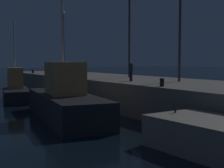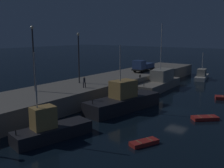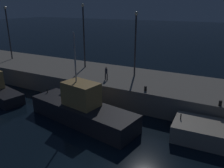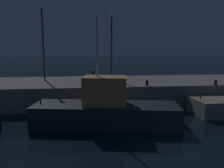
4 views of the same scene
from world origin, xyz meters
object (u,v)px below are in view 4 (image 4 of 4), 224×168
(lamp_post_central, at_px, (112,41))
(lamp_post_east, at_px, (43,37))
(dockworker, at_px, (93,76))
(bollard_central, at_px, (216,83))
(bollard_west, at_px, (147,83))
(fishing_boat_blue, at_px, (106,110))

(lamp_post_central, bearing_deg, lamp_post_east, 175.57)
(lamp_post_central, height_order, dockworker, lamp_post_central)
(bollard_central, bearing_deg, bollard_west, 176.67)
(fishing_boat_blue, relative_size, lamp_post_east, 1.38)
(lamp_post_central, relative_size, bollard_central, 15.82)
(lamp_post_east, relative_size, bollard_central, 17.61)
(lamp_post_central, bearing_deg, fishing_boat_blue, -98.92)
(dockworker, distance_m, bollard_central, 12.65)
(fishing_boat_blue, distance_m, bollard_west, 6.79)
(bollard_west, relative_size, bollard_central, 1.09)
(fishing_boat_blue, xyz_separation_m, bollard_central, (11.69, 4.38, 1.36))
(bollard_west, distance_m, bollard_central, 7.10)
(fishing_boat_blue, height_order, bollard_central, fishing_boat_blue)
(lamp_post_central, height_order, bollard_central, lamp_post_central)
(dockworker, bearing_deg, bollard_west, -14.22)
(dockworker, relative_size, bollard_central, 3.30)
(lamp_post_east, height_order, bollard_central, lamp_post_east)
(lamp_post_central, height_order, bollard_west, lamp_post_central)
(fishing_boat_blue, bearing_deg, bollard_west, 46.18)
(bollard_west, bearing_deg, dockworker, 165.78)
(lamp_post_east, bearing_deg, bollard_west, -24.98)
(lamp_post_east, distance_m, bollard_central, 19.50)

